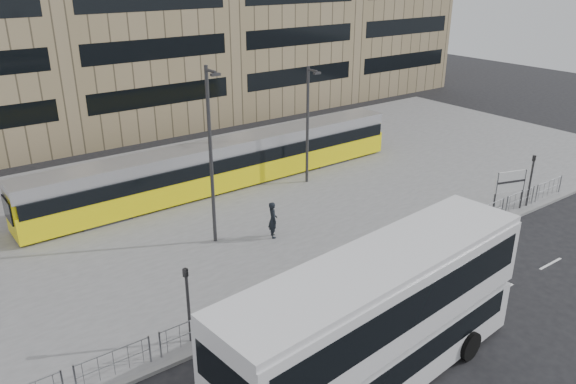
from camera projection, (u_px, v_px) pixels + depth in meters
ground at (338, 295)px, 24.34m from camera, size 120.00×120.00×0.00m
plaza at (205, 204)px, 33.25m from camera, size 64.00×24.00×0.15m
kerb at (337, 293)px, 24.35m from camera, size 64.00×0.25×0.17m
pedestrian_barrier at (364, 257)px, 25.44m from camera, size 32.07×0.07×1.10m
road_markings at (424, 331)px, 21.90m from camera, size 62.00×0.12×0.01m
double_decker_bus at (378, 318)px, 18.24m from camera, size 12.44×3.97×4.89m
tram at (226, 163)px, 35.28m from camera, size 25.45×2.78×3.00m
station_sign at (511, 183)px, 31.69m from camera, size 2.00×0.72×2.38m
ad_panel at (462, 218)px, 29.09m from camera, size 0.83×0.25×1.57m
pedestrian at (273, 220)px, 28.80m from camera, size 0.68×0.83×1.94m
traffic_light_west at (188, 296)px, 20.41m from camera, size 0.23×0.25×3.10m
traffic_light_east at (532, 174)px, 32.18m from camera, size 0.23×0.25×3.10m
lamp_post_west at (211, 151)px, 26.89m from camera, size 0.45×1.04×8.91m
lamp_post_east at (308, 121)px, 34.93m from camera, size 0.45×1.04×7.45m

